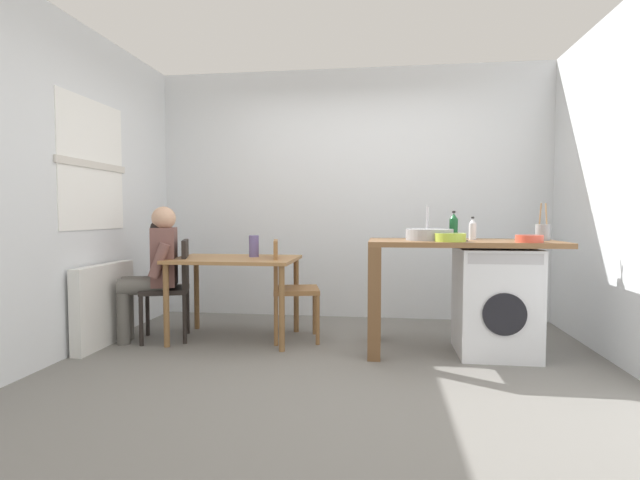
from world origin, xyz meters
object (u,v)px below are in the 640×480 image
(chair_person_seat, at_px, (174,283))
(seated_person, at_px, (154,266))
(bottle_squat_brown, at_px, (473,229))
(vase, at_px, (254,246))
(washing_machine, at_px, (495,301))
(bottle_tall_green, at_px, (454,226))
(utensil_crock, at_px, (543,232))
(colander, at_px, (529,238))
(chair_opposite, at_px, (288,284))
(dining_table, at_px, (235,268))
(mixing_bowl, at_px, (450,237))

(chair_person_seat, bearing_deg, seated_person, 90.00)
(bottle_squat_brown, height_order, vase, bottle_squat_brown)
(washing_machine, xyz_separation_m, bottle_tall_green, (-0.29, 0.28, 0.60))
(utensil_crock, relative_size, colander, 1.50)
(seated_person, relative_size, bottle_squat_brown, 6.32)
(bottle_squat_brown, bearing_deg, bottle_tall_green, 125.83)
(bottle_tall_green, xyz_separation_m, utensil_crock, (0.66, -0.22, -0.04))
(washing_machine, bearing_deg, colander, -49.26)
(utensil_crock, bearing_deg, chair_opposite, 175.79)
(dining_table, distance_m, bottle_tall_green, 1.97)
(washing_machine, relative_size, utensil_crock, 2.87)
(seated_person, height_order, utensil_crock, utensil_crock)
(dining_table, xyz_separation_m, seated_person, (-0.70, -0.13, 0.03))
(bottle_tall_green, xyz_separation_m, bottle_squat_brown, (0.13, -0.18, -0.02))
(seated_person, xyz_separation_m, vase, (0.85, 0.23, 0.17))
(seated_person, bearing_deg, chair_opposite, -101.44)
(washing_machine, xyz_separation_m, vase, (-2.07, 0.27, 0.41))
(chair_opposite, distance_m, vase, 0.47)
(chair_person_seat, bearing_deg, bottle_tall_green, -105.16)
(utensil_crock, relative_size, vase, 1.52)
(bottle_squat_brown, relative_size, mixing_bowl, 0.81)
(chair_person_seat, distance_m, washing_machine, 2.77)
(seated_person, distance_m, bottle_tall_green, 2.66)
(dining_table, relative_size, mixing_bowl, 4.69)
(washing_machine, distance_m, bottle_tall_green, 0.72)
(seated_person, relative_size, colander, 6.00)
(chair_opposite, xyz_separation_m, bottle_squat_brown, (1.58, -0.11, 0.50))
(chair_opposite, bearing_deg, chair_person_seat, -96.47)
(bottle_tall_green, height_order, colander, bottle_tall_green)
(dining_table, bearing_deg, colander, -9.23)
(chair_person_seat, xyz_separation_m, bottle_tall_green, (2.48, 0.18, 0.52))
(chair_opposite, relative_size, seated_person, 0.75)
(bottle_tall_green, relative_size, colander, 1.20)
(colander, bearing_deg, bottle_tall_green, 134.19)
(utensil_crock, bearing_deg, bottle_squat_brown, 174.72)
(colander, bearing_deg, mixing_bowl, 178.00)
(washing_machine, bearing_deg, bottle_tall_green, 136.65)
(chair_person_seat, distance_m, colander, 3.01)
(chair_opposite, xyz_separation_m, bottle_tall_green, (1.45, 0.07, 0.52))
(seated_person, relative_size, washing_machine, 1.40)
(vase, bearing_deg, bottle_tall_green, 0.11)
(chair_opposite, relative_size, mixing_bowl, 3.84)
(bottle_squat_brown, bearing_deg, mixing_bowl, -126.19)
(chair_opposite, bearing_deg, colander, 65.03)
(chair_opposite, bearing_deg, vase, -113.97)
(colander, distance_m, vase, 2.31)
(washing_machine, xyz_separation_m, colander, (0.19, -0.22, 0.52))
(seated_person, height_order, washing_machine, seated_person)
(seated_person, height_order, bottle_squat_brown, seated_person)
(chair_person_seat, height_order, seated_person, seated_person)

